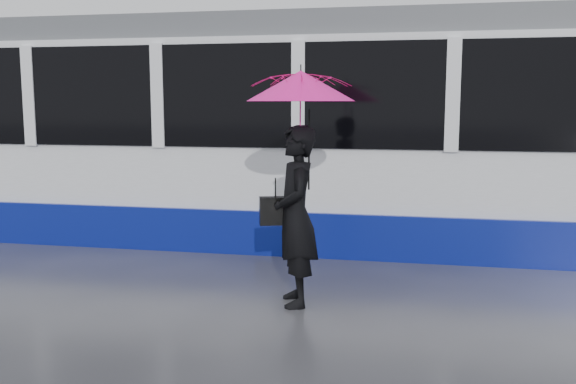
# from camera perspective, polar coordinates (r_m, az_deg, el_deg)

# --- Properties ---
(ground) EXTENTS (90.00, 90.00, 0.00)m
(ground) POSITION_cam_1_polar(r_m,az_deg,el_deg) (7.71, -1.76, -7.92)
(ground) COLOR #2E2E33
(ground) RESTS_ON ground
(rails) EXTENTS (34.00, 1.51, 0.02)m
(rails) POSITION_cam_1_polar(r_m,az_deg,el_deg) (10.09, 1.56, -4.06)
(rails) COLOR #3F3D38
(rails) RESTS_ON ground
(tram) EXTENTS (26.00, 2.56, 3.35)m
(tram) POSITION_cam_1_polar(r_m,az_deg,el_deg) (9.76, 16.95, 4.85)
(tram) COLOR white
(tram) RESTS_ON ground
(woman) EXTENTS (0.65, 0.79, 1.88)m
(woman) POSITION_cam_1_polar(r_m,az_deg,el_deg) (6.66, 0.69, -2.15)
(woman) COLOR black
(woman) RESTS_ON ground
(umbrella) EXTENTS (1.40, 1.40, 1.27)m
(umbrella) POSITION_cam_1_polar(r_m,az_deg,el_deg) (6.54, 1.14, 7.54)
(umbrella) COLOR #F1148F
(umbrella) RESTS_ON ground
(handbag) EXTENTS (0.36, 0.24, 0.47)m
(handbag) POSITION_cam_1_polar(r_m,az_deg,el_deg) (6.71, -1.12, -1.68)
(handbag) COLOR black
(handbag) RESTS_ON ground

